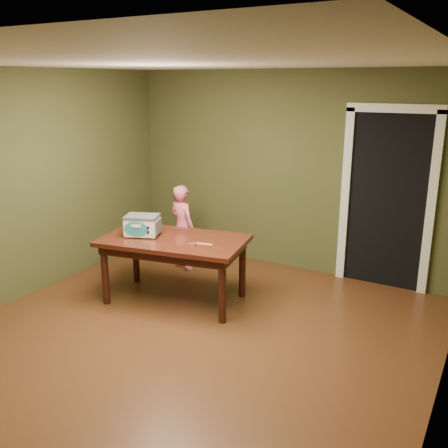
# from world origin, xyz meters

# --- Properties ---
(floor) EXTENTS (5.00, 5.00, 0.00)m
(floor) POSITION_xyz_m (0.00, 0.00, 0.00)
(floor) COLOR #502916
(floor) RESTS_ON ground
(room_shell) EXTENTS (4.52, 5.02, 2.61)m
(room_shell) POSITION_xyz_m (0.00, 0.00, 1.71)
(room_shell) COLOR #454826
(room_shell) RESTS_ON ground
(doorway) EXTENTS (1.10, 0.66, 2.25)m
(doorway) POSITION_xyz_m (1.30, 2.78, 1.06)
(doorway) COLOR black
(doorway) RESTS_ON ground
(dining_table) EXTENTS (1.74, 1.18, 0.75)m
(dining_table) POSITION_xyz_m (-0.64, 0.82, 0.65)
(dining_table) COLOR #34150B
(dining_table) RESTS_ON floor
(toy_oven) EXTENTS (0.45, 0.38, 0.24)m
(toy_oven) POSITION_xyz_m (-1.00, 0.72, 0.88)
(toy_oven) COLOR #4C4F54
(toy_oven) RESTS_ON dining_table
(baking_pan) EXTENTS (0.10, 0.10, 0.02)m
(baking_pan) POSITION_xyz_m (-0.33, 0.72, 0.76)
(baking_pan) COLOR silver
(baking_pan) RESTS_ON dining_table
(spatula) EXTENTS (0.18, 0.06, 0.01)m
(spatula) POSITION_xyz_m (-0.23, 0.81, 0.75)
(spatula) COLOR #D9BF5E
(spatula) RESTS_ON dining_table
(child) EXTENTS (0.48, 0.38, 1.15)m
(child) POSITION_xyz_m (-1.15, 1.72, 0.57)
(child) COLOR #F1637C
(child) RESTS_ON floor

